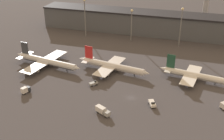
{
  "coord_description": "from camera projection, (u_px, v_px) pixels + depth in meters",
  "views": [
    {
      "loc": [
        26.21,
        -117.45,
        76.01
      ],
      "look_at": [
        -14.63,
        15.61,
        6.0
      ],
      "focal_mm": 45.0,
      "sensor_mm": 36.0,
      "label": 1
    }
  ],
  "objects": [
    {
      "name": "service_vehicle_1",
      "position": [
        102.0,
        111.0,
        128.05
      ],
      "size": [
        8.06,
        5.63,
        3.44
      ],
      "rotation": [
        0.0,
        0.0,
        -0.46
      ],
      "color": "#9EA3A8",
      "rests_on": "ground"
    },
    {
      "name": "terminal_building",
      "position": [
        161.0,
        24.0,
        222.23
      ],
      "size": [
        195.78,
        20.79,
        17.7
      ],
      "color": "#4C515B",
      "rests_on": "ground"
    },
    {
      "name": "service_vehicle_4",
      "position": [
        25.0,
        90.0,
        144.55
      ],
      "size": [
        3.77,
        5.3,
        3.51
      ],
      "rotation": [
        0.0,
        0.0,
        1.22
      ],
      "color": "#282D38",
      "rests_on": "ground"
    },
    {
      "name": "lamp_post_2",
      "position": [
        181.0,
        23.0,
        195.89
      ],
      "size": [
        1.8,
        1.8,
        28.14
      ],
      "color": "slate",
      "rests_on": "ground"
    },
    {
      "name": "airplane_0",
      "position": [
        47.0,
        61.0,
        172.3
      ],
      "size": [
        47.73,
        37.3,
        13.09
      ],
      "rotation": [
        0.0,
        0.0,
        -0.16
      ],
      "color": "silver",
      "rests_on": "ground"
    },
    {
      "name": "airplane_2",
      "position": [
        193.0,
        75.0,
        156.66
      ],
      "size": [
        39.71,
        27.06,
        12.99
      ],
      "rotation": [
        0.0,
        0.0,
        -0.16
      ],
      "color": "white",
      "rests_on": "ground"
    },
    {
      "name": "lamp_post_0",
      "position": [
        85.0,
        13.0,
        214.55
      ],
      "size": [
        1.8,
        1.8,
        29.38
      ],
      "color": "slate",
      "rests_on": "ground"
    },
    {
      "name": "airplane_1",
      "position": [
        112.0,
        66.0,
        166.48
      ],
      "size": [
        46.4,
        30.07,
        13.17
      ],
      "rotation": [
        0.0,
        0.0,
        -0.16
      ],
      "color": "silver",
      "rests_on": "ground"
    },
    {
      "name": "service_vehicle_2",
      "position": [
        152.0,
        103.0,
        134.36
      ],
      "size": [
        4.61,
        6.16,
        2.74
      ],
      "rotation": [
        0.0,
        0.0,
        -1.14
      ],
      "color": "white",
      "rests_on": "ground"
    },
    {
      "name": "lamp_post_1",
      "position": [
        132.0,
        21.0,
        206.14
      ],
      "size": [
        1.8,
        1.8,
        24.35
      ],
      "color": "slate",
      "rests_on": "ground"
    },
    {
      "name": "ground",
      "position": [
        131.0,
        98.0,
        141.33
      ],
      "size": [
        600.0,
        600.0,
        0.0
      ],
      "primitive_type": "plane",
      "color": "#423F44"
    },
    {
      "name": "service_vehicle_0",
      "position": [
        94.0,
        83.0,
        152.09
      ],
      "size": [
        4.55,
        4.81,
        2.63
      ],
      "rotation": [
        0.0,
        0.0,
        0.86
      ],
      "color": "#9EA3A8",
      "rests_on": "ground"
    }
  ]
}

